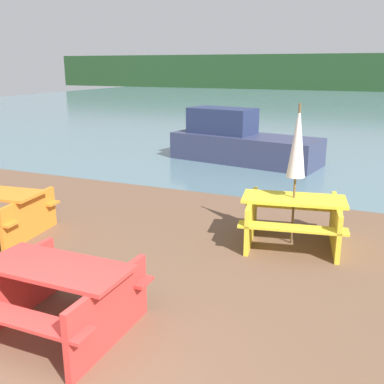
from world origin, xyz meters
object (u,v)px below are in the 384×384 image
picnic_table_red (58,292)px  picnic_table_yellow (293,216)px  umbrella_white (298,142)px  boat (240,142)px

picnic_table_red → picnic_table_yellow: (1.79, 3.44, 0.00)m
picnic_table_red → umbrella_white: (1.79, 3.44, 1.18)m
umbrella_white → boat: size_ratio=0.49×
picnic_table_red → boat: boat is taller
picnic_table_red → picnic_table_yellow: bearing=62.5°
picnic_table_red → umbrella_white: size_ratio=0.71×
picnic_table_red → boat: (-0.91, 9.24, 0.11)m
picnic_table_yellow → umbrella_white: size_ratio=0.82×
picnic_table_yellow → umbrella_white: umbrella_white is taller
picnic_table_yellow → picnic_table_red: bearing=-117.5°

